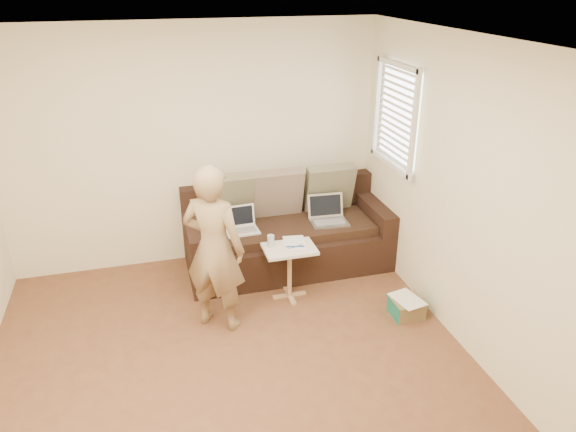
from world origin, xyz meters
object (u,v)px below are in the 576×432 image
(sofa, at_px, (288,231))
(laptop_white, at_px, (242,232))
(person, at_px, (214,249))
(striped_box, at_px, (406,307))
(drinking_glass, at_px, (271,241))
(laptop_silver, at_px, (329,223))
(side_table, at_px, (289,272))

(sofa, relative_size, laptop_white, 6.38)
(laptop_white, relative_size, person, 0.22)
(striped_box, bearing_deg, laptop_white, 139.10)
(sofa, distance_m, drinking_glass, 0.67)
(laptop_silver, bearing_deg, side_table, -135.94)
(laptop_white, bearing_deg, side_table, -59.40)
(sofa, relative_size, drinking_glass, 18.33)
(sofa, distance_m, laptop_silver, 0.46)
(sofa, bearing_deg, laptop_white, -170.68)
(side_table, bearing_deg, drinking_glass, 157.01)
(striped_box, bearing_deg, laptop_silver, 109.34)
(person, bearing_deg, laptop_white, -82.75)
(person, bearing_deg, striped_box, -157.92)
(person, height_order, drinking_glass, person)
(side_table, distance_m, striped_box, 1.18)
(laptop_silver, distance_m, striped_box, 1.27)
(sofa, distance_m, laptop_white, 0.53)
(laptop_silver, bearing_deg, sofa, 167.54)
(person, bearing_deg, drinking_glass, -116.62)
(sofa, bearing_deg, striped_box, -56.49)
(laptop_silver, xyz_separation_m, person, (-1.36, -0.76, 0.27))
(side_table, bearing_deg, sofa, 76.11)
(laptop_silver, xyz_separation_m, drinking_glass, (-0.76, -0.42, 0.10))
(sofa, height_order, laptop_silver, sofa)
(drinking_glass, bearing_deg, person, -150.38)
(person, distance_m, side_table, 0.96)
(laptop_white, distance_m, side_table, 0.69)
(laptop_white, distance_m, drinking_glass, 0.52)
(laptop_silver, relative_size, drinking_glass, 3.30)
(laptop_silver, distance_m, laptop_white, 0.96)
(laptop_white, height_order, person, person)
(side_table, relative_size, drinking_glass, 4.65)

